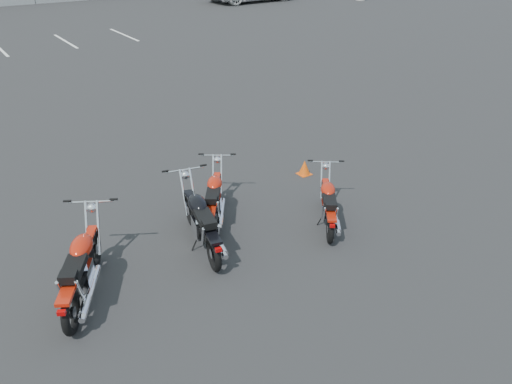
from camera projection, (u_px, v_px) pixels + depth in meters
ground at (266, 240)px, 8.95m from camera, size 120.00×120.00×0.00m
motorcycle_front_red at (82, 269)px, 7.37m from camera, size 1.49×2.12×1.09m
motorcycle_second_black at (202, 222)px, 8.58m from camera, size 0.96×2.17×1.07m
motorcycle_third_red at (215, 198)px, 9.42m from camera, size 1.42×1.80×0.96m
motorcycle_rear_red at (328, 204)px, 9.26m from camera, size 1.41×1.69×0.91m
training_cone_near at (304, 167)px, 11.26m from camera, size 0.28×0.28×0.33m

